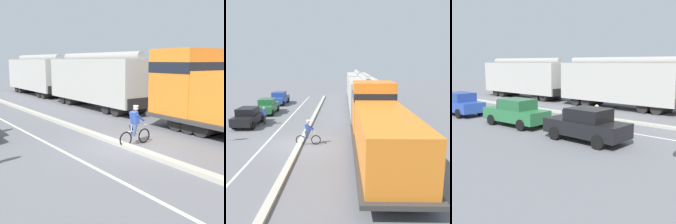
{
  "view_description": "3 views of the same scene",
  "coord_description": "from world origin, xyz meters",
  "views": [
    {
      "loc": [
        -7.78,
        -10.01,
        3.6
      ],
      "look_at": [
        -0.0,
        0.93,
        1.37
      ],
      "focal_mm": 50.0,
      "sensor_mm": 36.0,
      "label": 1
    },
    {
      "loc": [
        2.94,
        -17.09,
        5.69
      ],
      "look_at": [
        2.59,
        1.07,
        2.08
      ],
      "focal_mm": 42.0,
      "sensor_mm": 36.0,
      "label": 2
    },
    {
      "loc": [
        -17.02,
        -3.66,
        3.78
      ],
      "look_at": [
        -4.11,
        7.82,
        1.0
      ],
      "focal_mm": 50.0,
      "sensor_mm": 36.0,
      "label": 3
    }
  ],
  "objects": [
    {
      "name": "lane_stripe",
      "position": [
        -2.4,
        6.0,
        0.0
      ],
      "size": [
        0.14,
        36.0,
        0.01
      ],
      "primitive_type": "cube",
      "color": "silver",
      "rests_on": "ground"
    },
    {
      "name": "parked_car_green",
      "position": [
        -5.22,
        10.65,
        0.82
      ],
      "size": [
        1.93,
        4.25,
        1.62
      ],
      "color": "#286B3D",
      "rests_on": "ground"
    },
    {
      "name": "parked_car_black",
      "position": [
        -5.38,
        5.25,
        0.82
      ],
      "size": [
        1.87,
        4.22,
        1.62
      ],
      "color": "black",
      "rests_on": "ground"
    },
    {
      "name": "pedestrian_by_cars",
      "position": [
        -4.06,
        5.61,
        0.85
      ],
      "size": [
        0.34,
        0.22,
        1.62
      ],
      "color": "#33333D",
      "rests_on": "ground"
    },
    {
      "name": "median_curb",
      "position": [
        0.0,
        6.0,
        0.08
      ],
      "size": [
        0.36,
        36.0,
        0.16
      ],
      "primitive_type": "cube",
      "color": "#B2AD9E",
      "rests_on": "ground"
    },
    {
      "name": "ground_plane",
      "position": [
        0.0,
        0.0,
        0.0
      ],
      "size": [
        120.0,
        120.0,
        0.0
      ],
      "primitive_type": "plane",
      "color": "slate"
    },
    {
      "name": "locomotive",
      "position": [
        5.07,
        -2.29,
        1.8
      ],
      "size": [
        3.1,
        11.61,
        4.2
      ],
      "color": "orange",
      "rests_on": "ground"
    },
    {
      "name": "parked_car_blue",
      "position": [
        -5.38,
        16.73,
        0.82
      ],
      "size": [
        1.94,
        4.25,
        1.62
      ],
      "color": "#28479E",
      "rests_on": "ground"
    },
    {
      "name": "cyclist",
      "position": [
        0.56,
        0.03,
        0.82
      ],
      "size": [
        1.71,
        0.48,
        1.71
      ],
      "color": "black",
      "rests_on": "ground"
    },
    {
      "name": "hopper_car_middle",
      "position": [
        5.07,
        21.46,
        2.08
      ],
      "size": [
        2.9,
        10.6,
        4.18
      ],
      "color": "#AFACA4",
      "rests_on": "ground"
    },
    {
      "name": "hopper_car_lead",
      "position": [
        5.07,
        9.86,
        2.08
      ],
      "size": [
        2.9,
        10.6,
        4.18
      ],
      "color": "#AFADA5",
      "rests_on": "ground"
    }
  ]
}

